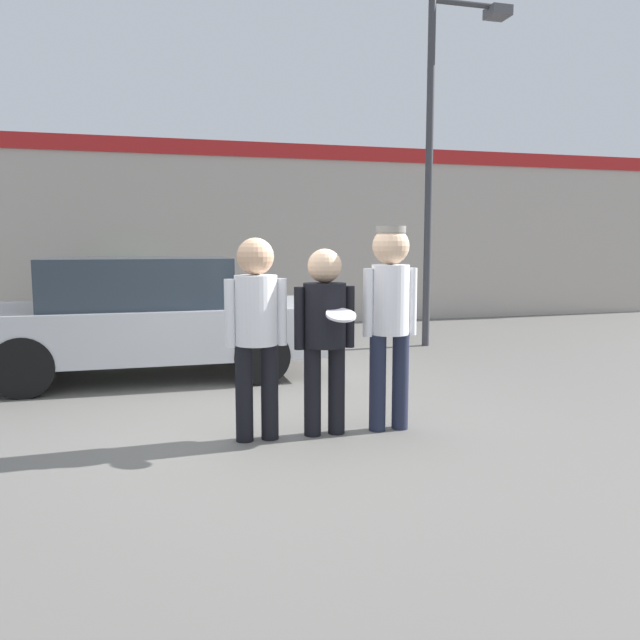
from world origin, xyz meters
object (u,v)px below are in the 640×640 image
Objects in this scene: person_middle_with_frisbee at (325,325)px; parked_car_near at (145,317)px; person_right at (390,307)px; person_left at (256,320)px; shrub at (112,306)px; street_lamp at (444,132)px.

parked_car_near is at bearing 117.11° from person_middle_with_frisbee.
person_right is (0.60, -0.01, 0.14)m from person_middle_with_frisbee.
person_left is 3.17m from parked_car_near.
shrub is (-1.59, 7.04, -0.52)m from person_left.
person_left is 1.06× the size of person_middle_with_frisbee.
street_lamp reaches higher than shrub.
parked_car_near is at bearing 107.30° from person_left.
parked_car_near is at bearing 125.35° from person_right.
street_lamp is (2.57, 4.27, 2.35)m from person_right.
person_right is at bearing -121.05° from street_lamp.
person_left is 1.65× the size of shrub.
parked_car_near is at bearing -80.86° from shrub.
street_lamp reaches higher than person_middle_with_frisbee.
shrub is at bearing 111.62° from person_right.
shrub is at bearing 102.70° from person_left.
parked_car_near is 0.76× the size of street_lamp.
person_middle_with_frisbee is (0.60, 0.00, -0.06)m from person_left.
street_lamp is at bearing 14.84° from parked_car_near.
person_left is at bearing -77.30° from shrub.
street_lamp is (4.72, 1.25, 2.71)m from parked_car_near.
person_left is 0.94× the size of person_right.
person_left is 0.61m from person_middle_with_frisbee.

